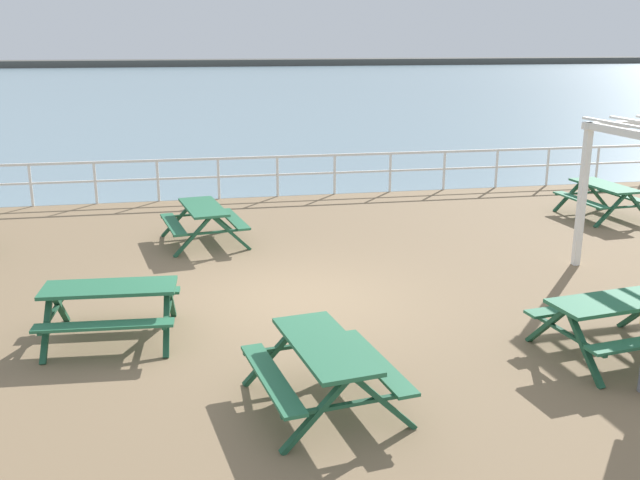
{
  "coord_description": "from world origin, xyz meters",
  "views": [
    {
      "loc": [
        -1.6,
        -10.6,
        4.07
      ],
      "look_at": [
        0.55,
        0.65,
        0.8
      ],
      "focal_mm": 40.13,
      "sensor_mm": 36.0,
      "label": 1
    }
  ],
  "objects_px": {
    "picnic_table_far_right": "(110,299)",
    "picnic_table_near_left": "(604,193)",
    "picnic_table_mid_centre": "(204,215)",
    "picnic_table_far_left": "(617,313)",
    "picnic_table_seaward": "(325,359)"
  },
  "relations": [
    {
      "from": "picnic_table_near_left",
      "to": "picnic_table_mid_centre",
      "type": "xyz_separation_m",
      "value": [
        -9.19,
        -0.45,
        0.0
      ]
    },
    {
      "from": "picnic_table_near_left",
      "to": "picnic_table_far_right",
      "type": "relative_size",
      "value": 1.02
    },
    {
      "from": "picnic_table_seaward",
      "to": "picnic_table_mid_centre",
      "type": "bearing_deg",
      "value": 0.12
    },
    {
      "from": "picnic_table_near_left",
      "to": "picnic_table_seaward",
      "type": "relative_size",
      "value": 0.96
    },
    {
      "from": "picnic_table_near_left",
      "to": "picnic_table_far_right",
      "type": "distance_m",
      "value": 11.77
    },
    {
      "from": "picnic_table_far_left",
      "to": "picnic_table_far_right",
      "type": "relative_size",
      "value": 1.06
    },
    {
      "from": "picnic_table_far_right",
      "to": "picnic_table_seaward",
      "type": "xyz_separation_m",
      "value": [
        2.54,
        -2.41,
        0.0
      ]
    },
    {
      "from": "picnic_table_mid_centre",
      "to": "picnic_table_far_right",
      "type": "xyz_separation_m",
      "value": [
        -1.42,
        -4.62,
        0.0
      ]
    },
    {
      "from": "picnic_table_mid_centre",
      "to": "picnic_table_far_right",
      "type": "bearing_deg",
      "value": 153.29
    },
    {
      "from": "picnic_table_far_right",
      "to": "picnic_table_near_left",
      "type": "bearing_deg",
      "value": 29.17
    },
    {
      "from": "picnic_table_near_left",
      "to": "picnic_table_mid_centre",
      "type": "bearing_deg",
      "value": 87.72
    },
    {
      "from": "picnic_table_far_left",
      "to": "picnic_table_seaward",
      "type": "relative_size",
      "value": 0.99
    },
    {
      "from": "picnic_table_near_left",
      "to": "picnic_table_far_left",
      "type": "height_order",
      "value": "same"
    },
    {
      "from": "picnic_table_far_left",
      "to": "picnic_table_far_right",
      "type": "bearing_deg",
      "value": 156.5
    },
    {
      "from": "picnic_table_far_left",
      "to": "picnic_table_near_left",
      "type": "bearing_deg",
      "value": 51.14
    }
  ]
}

